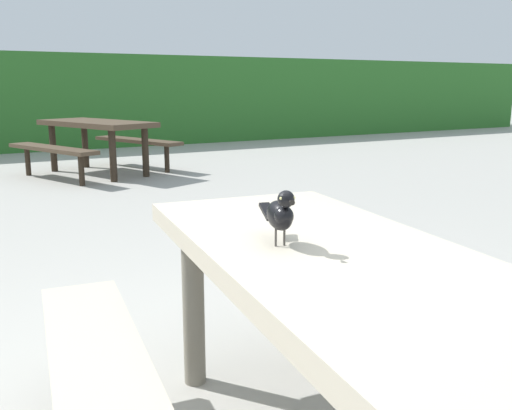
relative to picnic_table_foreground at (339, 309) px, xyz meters
name	(u,v)px	position (x,y,z in m)	size (l,w,h in m)	color
picnic_table_foreground	(339,309)	(0.00, 0.00, 0.00)	(1.87, 1.89, 0.74)	#B2A893
bird_grackle	(281,214)	(-0.13, 0.14, 0.29)	(0.11, 0.28, 0.18)	black
picnic_table_mid_left	(97,134)	(0.83, 6.62, 0.00)	(2.19, 2.21, 0.74)	#473828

